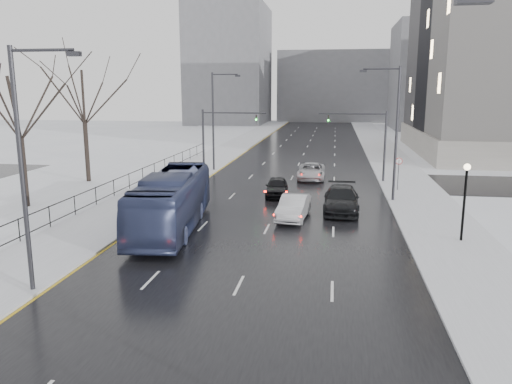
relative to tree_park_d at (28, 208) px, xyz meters
The scene contains 23 objects.
road 31.51m from the tree_park_d, 55.60° to the left, with size 16.00×150.00×0.04m, color black.
cross_road 22.65m from the tree_park_d, 38.19° to the left, with size 130.00×10.00×0.04m, color black.
sidewalk_left 27.01m from the tree_park_d, 74.32° to the left, with size 5.00×150.00×0.16m, color silver.
sidewalk_right 38.43m from the tree_park_d, 42.57° to the left, with size 5.00×150.00×0.16m, color silver.
park_strip 26.09m from the tree_park_d, 94.84° to the left, with size 14.00×150.00×0.12m, color white.
tree_park_d is the anchor object (origin of this frame).
tree_park_e 10.01m from the tree_park_d, 92.29° to the left, with size 9.45×9.45×13.50m, color black, non-canonical shape.
iron_fence 6.31m from the tree_park_d, 39.81° to the right, with size 0.06×70.00×1.30m.
streetlight_r_mid 27.24m from the tree_park_d, 13.01° to the left, with size 2.95×0.25×10.00m.
streetlight_l_near 17.90m from the tree_park_d, 55.47° to the right, with size 2.95×0.25×10.00m.
streetlight_l_far 21.17m from the tree_park_d, 61.85° to the left, with size 2.95×0.25×10.00m.
lamppost_r_mid 29.23m from the tree_park_d, ahead, with size 0.36×0.36×4.28m.
mast_signal_right 29.05m from the tree_park_d, 29.12° to the left, with size 6.10×0.33×6.50m.
mast_signal_left 17.96m from the tree_park_d, 53.20° to the left, with size 6.10×0.33×6.50m.
no_uturn_sign 28.88m from the tree_park_d, 20.32° to the left, with size 0.60×0.06×2.70m.
bldg_far_right 93.70m from the tree_park_d, 60.51° to the left, with size 24.00×20.00×22.00m, color slate.
bldg_far_left 92.17m from the tree_park_d, 92.64° to the left, with size 18.00×22.00×28.00m, color slate.
bldg_far_center 108.59m from the tree_park_d, 78.38° to the left, with size 30.00×18.00×18.00m, color slate.
bus 12.83m from the tree_park_d, 17.33° to the right, with size 2.89×12.34×3.44m, color navy.
sedan_center_near 18.54m from the tree_park_d, 20.94° to the left, with size 1.73×4.30×1.47m, color black.
sedan_right_near 19.23m from the tree_park_d, ahead, with size 1.65×4.73×1.56m, color silver.
sedan_right_cross 24.55m from the tree_park_d, 36.80° to the left, with size 2.50×5.41×1.50m, color #B1B1B6.
sedan_right_far 22.43m from the tree_park_d, ahead, with size 2.38×5.86×1.70m, color black.
Camera 1 is at (3.89, 2.07, 8.36)m, focal length 35.00 mm.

